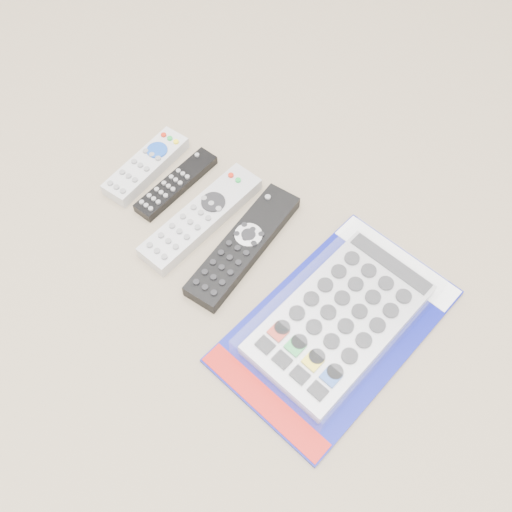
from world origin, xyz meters
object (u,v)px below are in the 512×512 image
Objects in this scene: remote_small_grey at (146,166)px; remote_silver_dvd at (201,217)px; remote_slim_black at (176,184)px; jumbo_remote_packaged at (340,318)px; remote_large_black at (243,245)px.

remote_small_grey is 0.14m from remote_silver_dvd.
jumbo_remote_packaged is at bearing -5.76° from remote_slim_black.
remote_silver_dvd is at bearing 175.86° from remote_large_black.
remote_large_black is (0.08, -0.00, -0.00)m from remote_silver_dvd.
jumbo_remote_packaged is at bearing -8.95° from remote_large_black.
jumbo_remote_packaged is (0.26, -0.03, 0.01)m from remote_silver_dvd.
remote_large_black is (0.22, -0.03, 0.00)m from remote_small_grey.
remote_small_grey is 1.00× the size of remote_slim_black.
remote_silver_dvd is (0.14, -0.03, 0.00)m from remote_small_grey.
remote_silver_dvd is 0.63× the size of jumbo_remote_packaged.
remote_small_grey is at bearing 179.65° from jumbo_remote_packaged.
remote_large_black is at bearing -8.39° from remote_small_grey.
remote_small_grey is 0.22m from remote_large_black.
remote_large_black is at bearing -8.23° from remote_slim_black.
remote_small_grey is 0.06m from remote_slim_black.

